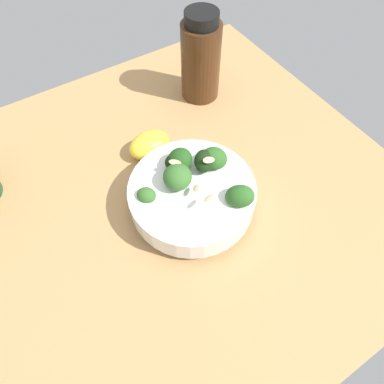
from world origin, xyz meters
TOP-DOWN VIEW (x-y plane):
  - ground_plane at (0.00, 0.00)cm, footprint 68.92×68.92cm
  - bowl_of_broccoli at (-0.42, -4.16)cm, footprint 18.88×18.88cm
  - lemon_wedge at (-0.87, 8.86)cm, footprint 7.49×5.47cm
  - bottle_tall at (14.93, 17.32)cm, footprint 7.26×7.26cm

SIDE VIEW (x-z plane):
  - ground_plane at x=0.00cm, z-range -3.55..0.00cm
  - lemon_wedge at x=-0.87cm, z-range 0.00..4.03cm
  - bowl_of_broccoli at x=-0.42cm, z-range -1.00..8.26cm
  - bottle_tall at x=14.93cm, z-range -0.33..16.18cm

